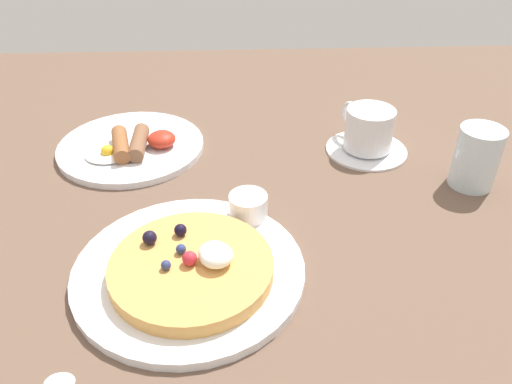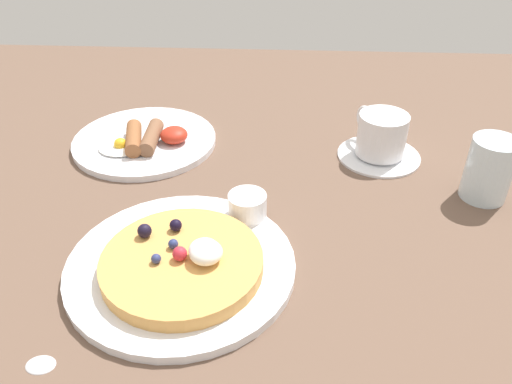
# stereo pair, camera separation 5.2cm
# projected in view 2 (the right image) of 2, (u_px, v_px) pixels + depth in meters

# --- Properties ---
(ground_plane) EXTENTS (1.65, 1.32, 0.03)m
(ground_plane) POSITION_uv_depth(u_px,v_px,m) (247.00, 241.00, 0.65)
(ground_plane) COLOR brown
(pancake_plate) EXTENTS (0.26, 0.26, 0.01)m
(pancake_plate) POSITION_uv_depth(u_px,v_px,m) (181.00, 266.00, 0.58)
(pancake_plate) COLOR white
(pancake_plate) RESTS_ON ground_plane
(pancake_with_berries) EXTENTS (0.18, 0.18, 0.04)m
(pancake_with_berries) POSITION_uv_depth(u_px,v_px,m) (184.00, 262.00, 0.57)
(pancake_with_berries) COLOR #D7994D
(pancake_with_berries) RESTS_ON pancake_plate
(syrup_ramekin) EXTENTS (0.05, 0.05, 0.03)m
(syrup_ramekin) POSITION_uv_depth(u_px,v_px,m) (247.00, 205.00, 0.64)
(syrup_ramekin) COLOR white
(syrup_ramekin) RESTS_ON pancake_plate
(breakfast_plate) EXTENTS (0.23, 0.23, 0.01)m
(breakfast_plate) POSITION_uv_depth(u_px,v_px,m) (145.00, 141.00, 0.82)
(breakfast_plate) COLOR white
(breakfast_plate) RESTS_ON ground_plane
(fried_breakfast) EXTENTS (0.13, 0.09, 0.03)m
(fried_breakfast) POSITION_uv_depth(u_px,v_px,m) (147.00, 139.00, 0.80)
(fried_breakfast) COLOR brown
(fried_breakfast) RESTS_ON breakfast_plate
(coffee_saucer) EXTENTS (0.13, 0.13, 0.01)m
(coffee_saucer) POSITION_uv_depth(u_px,v_px,m) (379.00, 155.00, 0.79)
(coffee_saucer) COLOR white
(coffee_saucer) RESTS_ON ground_plane
(coffee_cup) EXTENTS (0.07, 0.10, 0.06)m
(coffee_cup) POSITION_uv_depth(u_px,v_px,m) (381.00, 133.00, 0.77)
(coffee_cup) COLOR white
(coffee_cup) RESTS_ON coffee_saucer
(water_glass) EXTENTS (0.06, 0.06, 0.09)m
(water_glass) POSITION_uv_depth(u_px,v_px,m) (489.00, 169.00, 0.68)
(water_glass) COLOR silver
(water_glass) RESTS_ON ground_plane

